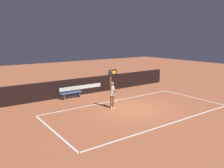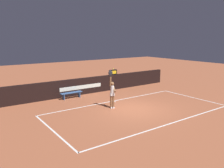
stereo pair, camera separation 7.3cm
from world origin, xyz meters
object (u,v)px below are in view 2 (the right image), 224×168
object	(u,v)px
tennis_player	(112,93)
courtside_bench_near	(71,94)
tennis_ball	(113,69)
speed_display	(113,72)

from	to	relation	value
tennis_player	courtside_bench_near	size ratio (longest dim) A/B	1.46
tennis_ball	courtside_bench_near	bearing A→B (deg)	106.98
tennis_player	courtside_bench_near	bearing A→B (deg)	106.73
tennis_player	courtside_bench_near	world-z (taller)	tennis_player
speed_display	tennis_ball	bearing A→B (deg)	-125.24
speed_display	tennis_ball	distance (m)	5.58
speed_display	courtside_bench_near	bearing A→B (deg)	-171.09
tennis_player	tennis_ball	bearing A→B (deg)	-61.64
tennis_player	courtside_bench_near	xyz separation A→B (m)	(-1.12, 3.72, -0.66)
tennis_player	tennis_ball	size ratio (longest dim) A/B	36.09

